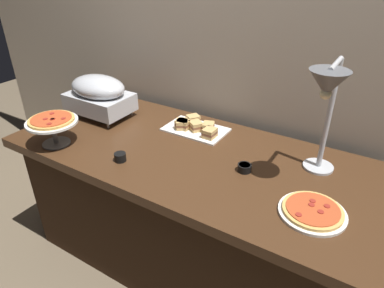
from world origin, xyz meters
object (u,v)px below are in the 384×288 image
(chafing_dish, at_px, (99,94))
(sauce_cup_far, at_px, (244,168))
(pizza_plate_front, at_px, (312,211))
(pizza_plate_center, at_px, (52,123))
(sandwich_platter, at_px, (195,127))
(heat_lamp, at_px, (327,95))
(sauce_cup_near, at_px, (120,157))

(chafing_dish, xyz_separation_m, sauce_cup_far, (1.01, -0.10, -0.12))
(pizza_plate_front, bearing_deg, pizza_plate_center, -173.42)
(pizza_plate_center, height_order, sandwich_platter, pizza_plate_center)
(chafing_dish, relative_size, sandwich_platter, 1.10)
(chafing_dish, relative_size, heat_lamp, 0.72)
(heat_lamp, height_order, pizza_plate_front, heat_lamp)
(chafing_dish, distance_m, sauce_cup_near, 0.58)
(sandwich_platter, xyz_separation_m, sauce_cup_far, (0.41, -0.23, -0.00))
(heat_lamp, distance_m, sandwich_platter, 0.81)
(heat_lamp, relative_size, sauce_cup_near, 9.21)
(sandwich_platter, bearing_deg, sauce_cup_near, -107.07)
(sandwich_platter, bearing_deg, pizza_plate_center, -136.59)
(pizza_plate_center, bearing_deg, heat_lamp, 15.59)
(pizza_plate_center, height_order, sauce_cup_near, pizza_plate_center)
(pizza_plate_center, bearing_deg, sandwich_platter, 43.41)
(heat_lamp, distance_m, pizza_plate_front, 0.45)
(pizza_plate_center, bearing_deg, sauce_cup_far, 16.70)
(sauce_cup_near, relative_size, sauce_cup_far, 0.90)
(heat_lamp, height_order, sauce_cup_near, heat_lamp)
(chafing_dish, height_order, heat_lamp, heat_lamp)
(sauce_cup_far, bearing_deg, pizza_plate_front, -21.29)
(pizza_plate_front, bearing_deg, chafing_dish, 170.06)
(heat_lamp, bearing_deg, pizza_plate_front, -71.69)
(chafing_dish, height_order, sauce_cup_far, chafing_dish)
(sandwich_platter, distance_m, sauce_cup_near, 0.49)
(pizza_plate_front, height_order, pizza_plate_center, pizza_plate_center)
(pizza_plate_center, distance_m, sandwich_platter, 0.76)
(heat_lamp, relative_size, sandwich_platter, 1.53)
(chafing_dish, bearing_deg, pizza_plate_center, -82.04)
(heat_lamp, bearing_deg, sandwich_platter, 166.12)
(heat_lamp, bearing_deg, pizza_plate_center, -164.41)
(sauce_cup_far, bearing_deg, heat_lamp, 11.78)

